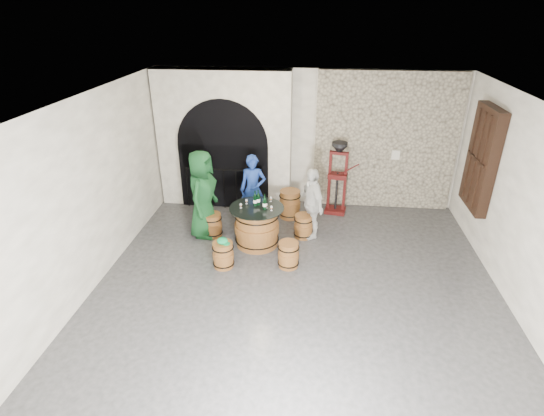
# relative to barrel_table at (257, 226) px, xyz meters

# --- Properties ---
(ground) EXTENTS (8.00, 8.00, 0.00)m
(ground) POSITION_rel_barrel_table_xyz_m (0.88, -1.80, -0.42)
(ground) COLOR #303033
(ground) RESTS_ON ground
(wall_back) EXTENTS (8.00, 0.00, 8.00)m
(wall_back) POSITION_rel_barrel_table_xyz_m (0.88, 2.20, 1.18)
(wall_back) COLOR white
(wall_back) RESTS_ON ground
(wall_left) EXTENTS (0.00, 8.00, 8.00)m
(wall_left) POSITION_rel_barrel_table_xyz_m (-2.62, -1.80, 1.18)
(wall_left) COLOR white
(wall_left) RESTS_ON ground
(wall_right) EXTENTS (0.00, 8.00, 8.00)m
(wall_right) POSITION_rel_barrel_table_xyz_m (4.38, -1.80, 1.18)
(wall_right) COLOR white
(wall_right) RESTS_ON ground
(ceiling) EXTENTS (8.00, 8.00, 0.00)m
(ceiling) POSITION_rel_barrel_table_xyz_m (0.88, -1.80, 2.78)
(ceiling) COLOR beige
(ceiling) RESTS_ON wall_back
(stone_facing_panel) EXTENTS (3.20, 0.12, 3.18)m
(stone_facing_panel) POSITION_rel_barrel_table_xyz_m (2.68, 2.14, 1.18)
(stone_facing_panel) COLOR #B2A98E
(stone_facing_panel) RESTS_ON ground
(arched_opening) EXTENTS (3.10, 0.60, 3.19)m
(arched_opening) POSITION_rel_barrel_table_xyz_m (-1.02, 1.94, 1.17)
(arched_opening) COLOR white
(arched_opening) RESTS_ON ground
(shuttered_window) EXTENTS (0.23, 1.10, 2.00)m
(shuttered_window) POSITION_rel_barrel_table_xyz_m (4.26, 0.60, 1.38)
(shuttered_window) COLOR black
(shuttered_window) RESTS_ON wall_right
(barrel_table) EXTENTS (1.09, 1.09, 0.84)m
(barrel_table) POSITION_rel_barrel_table_xyz_m (0.00, 0.00, 0.00)
(barrel_table) COLOR brown
(barrel_table) RESTS_ON ground
(barrel_stool_left) EXTENTS (0.41, 0.41, 0.51)m
(barrel_stool_left) POSITION_rel_barrel_table_xyz_m (-0.98, 0.25, -0.16)
(barrel_stool_left) COLOR brown
(barrel_stool_left) RESTS_ON ground
(barrel_stool_far) EXTENTS (0.41, 0.41, 0.51)m
(barrel_stool_far) POSITION_rel_barrel_table_xyz_m (-0.22, 0.99, -0.16)
(barrel_stool_far) COLOR brown
(barrel_stool_far) RESTS_ON ground
(barrel_stool_right) EXTENTS (0.41, 0.41, 0.51)m
(barrel_stool_right) POSITION_rel_barrel_table_xyz_m (0.93, 0.41, -0.16)
(barrel_stool_right) COLOR brown
(barrel_stool_right) RESTS_ON ground
(barrel_stool_near_right) EXTENTS (0.41, 0.41, 0.51)m
(barrel_stool_near_right) POSITION_rel_barrel_table_xyz_m (0.70, -0.74, -0.16)
(barrel_stool_near_right) COLOR brown
(barrel_stool_near_right) RESTS_ON ground
(barrel_stool_near_left) EXTENTS (0.41, 0.41, 0.51)m
(barrel_stool_near_left) POSITION_rel_barrel_table_xyz_m (-0.51, -0.88, -0.16)
(barrel_stool_near_left) COLOR brown
(barrel_stool_near_left) RESTS_ON ground
(green_cap) EXTENTS (0.24, 0.20, 0.11)m
(green_cap) POSITION_rel_barrel_table_xyz_m (-0.51, -0.88, 0.14)
(green_cap) COLOR #0C8E4A
(green_cap) RESTS_ON barrel_stool_near_left
(person_green) EXTENTS (0.70, 0.98, 1.87)m
(person_green) POSITION_rel_barrel_table_xyz_m (-1.17, 0.30, 0.52)
(person_green) COLOR #12401C
(person_green) RESTS_ON ground
(person_blue) EXTENTS (0.59, 0.40, 1.56)m
(person_blue) POSITION_rel_barrel_table_xyz_m (-0.22, 1.02, 0.36)
(person_blue) COLOR navy
(person_blue) RESTS_ON ground
(person_white) EXTENTS (0.73, 0.97, 1.53)m
(person_white) POSITION_rel_barrel_table_xyz_m (1.08, 0.48, 0.35)
(person_white) COLOR silver
(person_white) RESTS_ON ground
(wine_bottle_left) EXTENTS (0.08, 0.08, 0.32)m
(wine_bottle_left) POSITION_rel_barrel_table_xyz_m (-0.04, 0.07, 0.55)
(wine_bottle_left) COLOR black
(wine_bottle_left) RESTS_ON barrel_table
(wine_bottle_center) EXTENTS (0.08, 0.08, 0.32)m
(wine_bottle_center) POSITION_rel_barrel_table_xyz_m (0.17, -0.06, 0.55)
(wine_bottle_center) COLOR black
(wine_bottle_center) RESTS_ON barrel_table
(wine_bottle_right) EXTENTS (0.08, 0.08, 0.32)m
(wine_bottle_right) POSITION_rel_barrel_table_xyz_m (0.02, 0.13, 0.55)
(wine_bottle_right) COLOR black
(wine_bottle_right) RESTS_ON barrel_table
(tasting_glass_a) EXTENTS (0.05, 0.05, 0.10)m
(tasting_glass_a) POSITION_rel_barrel_table_xyz_m (-0.30, -0.06, 0.47)
(tasting_glass_a) COLOR #B45B23
(tasting_glass_a) RESTS_ON barrel_table
(tasting_glass_b) EXTENTS (0.05, 0.05, 0.10)m
(tasting_glass_b) POSITION_rel_barrel_table_xyz_m (0.20, -0.00, 0.47)
(tasting_glass_b) COLOR #B45B23
(tasting_glass_b) RESTS_ON barrel_table
(tasting_glass_c) EXTENTS (0.05, 0.05, 0.10)m
(tasting_glass_c) POSITION_rel_barrel_table_xyz_m (-0.05, 0.24, 0.47)
(tasting_glass_c) COLOR #B45B23
(tasting_glass_c) RESTS_ON barrel_table
(tasting_glass_d) EXTENTS (0.05, 0.05, 0.10)m
(tasting_glass_d) POSITION_rel_barrel_table_xyz_m (0.25, 0.31, 0.47)
(tasting_glass_d) COLOR #B45B23
(tasting_glass_d) RESTS_ON barrel_table
(tasting_glass_e) EXTENTS (0.05, 0.05, 0.10)m
(tasting_glass_e) POSITION_rel_barrel_table_xyz_m (0.31, -0.10, 0.47)
(tasting_glass_e) COLOR #B45B23
(tasting_glass_e) RESTS_ON barrel_table
(tasting_glass_f) EXTENTS (0.05, 0.05, 0.10)m
(tasting_glass_f) POSITION_rel_barrel_table_xyz_m (-0.22, 0.15, 0.47)
(tasting_glass_f) COLOR #B45B23
(tasting_glass_f) RESTS_ON barrel_table
(side_barrel) EXTENTS (0.49, 0.49, 0.66)m
(side_barrel) POSITION_rel_barrel_table_xyz_m (0.57, 1.30, -0.09)
(side_barrel) COLOR brown
(side_barrel) RESTS_ON ground
(corking_press) EXTENTS (0.72, 0.45, 1.71)m
(corking_press) POSITION_rel_barrel_table_xyz_m (1.63, 1.67, 0.58)
(corking_press) COLOR #4A100C
(corking_press) RESTS_ON ground
(control_box) EXTENTS (0.18, 0.10, 0.22)m
(control_box) POSITION_rel_barrel_table_xyz_m (2.93, 2.06, 0.93)
(control_box) COLOR silver
(control_box) RESTS_ON wall_back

